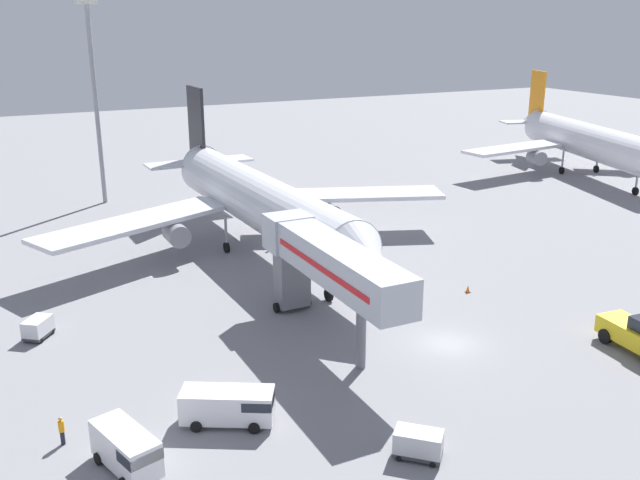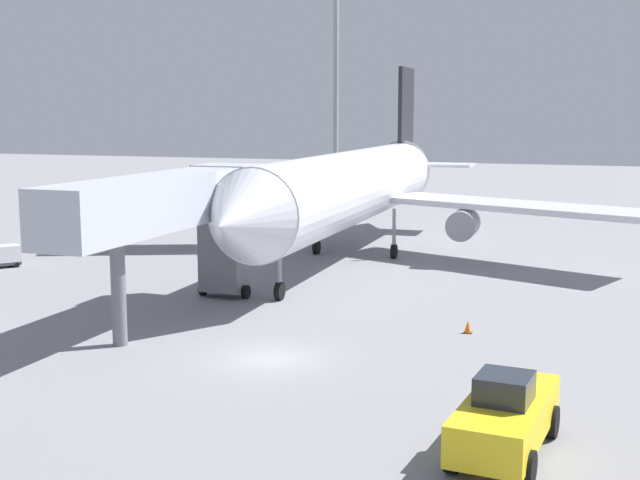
# 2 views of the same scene
# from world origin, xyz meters

# --- Properties ---
(ground_plane) EXTENTS (300.00, 300.00, 0.00)m
(ground_plane) POSITION_xyz_m (0.00, 0.00, 0.00)
(ground_plane) COLOR gray
(airplane_at_gate) EXTENTS (44.46, 46.81, 15.11)m
(airplane_at_gate) POSITION_xyz_m (-4.55, 26.61, 5.42)
(airplane_at_gate) COLOR silver
(airplane_at_gate) RESTS_ON ground
(jet_bridge) EXTENTS (3.45, 18.12, 7.91)m
(jet_bridge) POSITION_xyz_m (-7.67, 5.14, 5.98)
(jet_bridge) COLOR #B2B7C1
(jet_bridge) RESTS_ON ground
(service_van_far_center) EXTENTS (3.10, 4.95, 2.28)m
(service_van_far_center) POSITION_xyz_m (-24.30, -4.77, 1.29)
(service_van_far_center) COLOR white
(service_van_far_center) RESTS_ON ground
(service_van_near_left) EXTENTS (5.71, 4.38, 2.13)m
(service_van_near_left) POSITION_xyz_m (-17.93, -2.90, 1.22)
(service_van_near_left) COLOR white
(service_van_near_left) RESTS_ON ground
(baggage_cart_outer_right) EXTENTS (2.87, 2.83, 1.59)m
(baggage_cart_outer_right) POSITION_xyz_m (-9.96, -10.68, 0.88)
(baggage_cart_outer_right) COLOR #38383D
(baggage_cart_outer_right) RESTS_ON ground
(baggage_cart_near_right) EXTENTS (2.49, 2.64, 1.56)m
(baggage_cart_near_right) POSITION_xyz_m (-26.91, 14.48, 0.86)
(baggage_cart_near_right) COLOR #38383D
(baggage_cart_near_right) RESTS_ON ground
(ground_crew_worker_foreground) EXTENTS (0.38, 0.38, 1.74)m
(ground_crew_worker_foreground) POSITION_xyz_m (-27.10, -0.75, 0.92)
(ground_crew_worker_foreground) COLOR #1E2333
(ground_crew_worker_foreground) RESTS_ON ground
(safety_cone_alpha) EXTENTS (0.42, 0.42, 0.65)m
(safety_cone_alpha) POSITION_xyz_m (7.56, 7.44, 0.32)
(safety_cone_alpha) COLOR black
(safety_cone_alpha) RESTS_ON ground
(airplane_background) EXTENTS (38.10, 41.03, 14.40)m
(airplane_background) POSITION_xyz_m (53.62, 38.80, 5.26)
(airplane_background) COLOR silver
(airplane_background) RESTS_ON ground
(apron_light_mast) EXTENTS (2.40, 2.40, 25.51)m
(apron_light_mast) POSITION_xyz_m (-15.01, 53.74, 17.72)
(apron_light_mast) COLOR #93969B
(apron_light_mast) RESTS_ON ground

